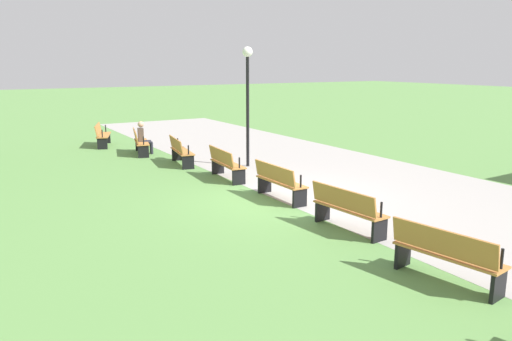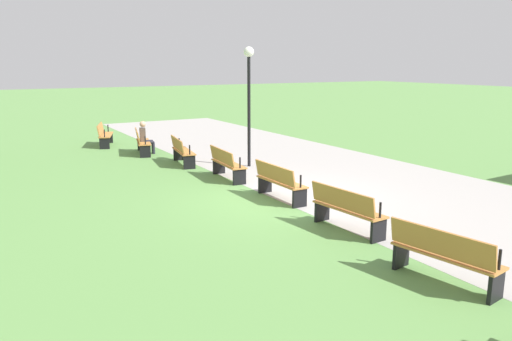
# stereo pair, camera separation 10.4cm
# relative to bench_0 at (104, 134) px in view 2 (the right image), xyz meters

# --- Properties ---
(ground_plane) EXTENTS (120.00, 120.00, 0.00)m
(ground_plane) POSITION_rel_bench_0_xyz_m (10.31, 1.76, -0.47)
(ground_plane) COLOR #5B8C47
(path_paving) EXTENTS (35.57, 6.24, 0.01)m
(path_paving) POSITION_rel_bench_0_xyz_m (10.31, 4.77, -0.47)
(path_paving) COLOR #A39E99
(path_paving) RESTS_ON ground
(bench_0) EXTENTS (1.73, 0.98, 0.89)m
(bench_0) POSITION_rel_bench_0_xyz_m (0.00, 0.00, 0.00)
(bench_0) COLOR #B27538
(bench_0) RESTS_ON ground
(bench_1) EXTENTS (1.73, 0.86, 0.89)m
(bench_1) POSITION_rel_bench_0_xyz_m (2.52, 0.74, 0.00)
(bench_1) COLOR #B27538
(bench_1) RESTS_ON ground
(bench_2) EXTENTS (1.72, 0.74, 0.89)m
(bench_2) POSITION_rel_bench_0_xyz_m (5.08, 1.27, 0.00)
(bench_2) COLOR #B27538
(bench_2) RESTS_ON ground
(bench_3) EXTENTS (1.70, 0.61, 0.89)m
(bench_3) POSITION_rel_bench_0_xyz_m (7.69, 1.59, 0.00)
(bench_3) COLOR #B27538
(bench_3) RESTS_ON ground
(bench_4) EXTENTS (1.67, 0.47, 0.89)m
(bench_4) POSITION_rel_bench_0_xyz_m (10.31, 1.70, 0.00)
(bench_4) COLOR #B27538
(bench_4) RESTS_ON ground
(bench_5) EXTENTS (1.70, 0.61, 0.89)m
(bench_5) POSITION_rel_bench_0_xyz_m (12.93, 1.59, 0.00)
(bench_5) COLOR #B27538
(bench_5) RESTS_ON ground
(bench_6) EXTENTS (1.72, 0.74, 0.89)m
(bench_6) POSITION_rel_bench_0_xyz_m (15.53, 1.27, 0.00)
(bench_6) COLOR #B27538
(bench_6) RESTS_ON ground
(person_seated) EXTENTS (0.42, 0.57, 1.20)m
(person_seated) POSITION_rel_bench_0_xyz_m (2.54, 0.88, 0.17)
(person_seated) COLOR #4C4238
(person_seated) RESTS_ON ground
(lamp_post) EXTENTS (0.32, 0.32, 3.75)m
(lamp_post) POSITION_rel_bench_0_xyz_m (6.39, 3.05, 2.16)
(lamp_post) COLOR black
(lamp_post) RESTS_ON ground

